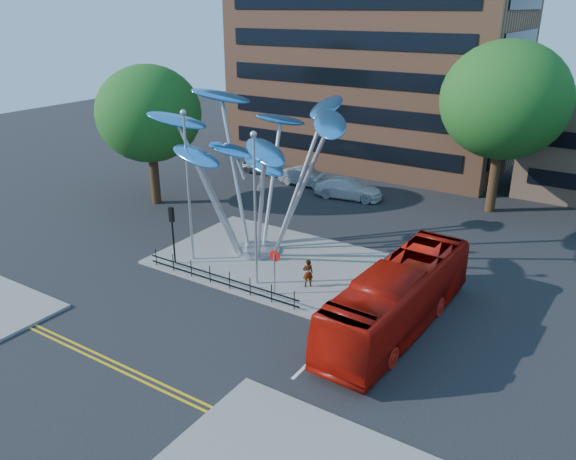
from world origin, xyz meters
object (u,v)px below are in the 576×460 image
Objects in this scene: street_lamp_left at (187,174)px; street_lamp_right at (255,196)px; leaf_sculpture at (256,142)px; parked_car_mid at (306,177)px; pedestrian at (308,273)px; parked_car_left at (262,166)px; tree_right at (505,101)px; tree_left at (149,114)px; red_bus at (398,298)px; traffic_light_island at (172,224)px; no_entry_sign_island at (275,265)px; parked_car_right at (348,188)px.

street_lamp_right is (5.00, -0.50, -0.26)m from street_lamp_left.
leaf_sculpture is 15.39m from parked_car_mid.
pedestrian reaches higher than parked_car_left.
tree_right is 1.46× the size of street_lamp_right.
tree_left is 0.90× the size of red_bus.
tree_right is 20.64m from street_lamp_right.
street_lamp_right is 22.29m from parked_car_left.
tree_right is at bearing 56.69° from leaf_sculpture.
parked_car_mid is at bearing 108.98° from leaf_sculpture.
traffic_light_island is 17.71m from parked_car_mid.
no_entry_sign_island is 0.21× the size of red_bus.
street_lamp_right is at bearing -159.00° from parked_car_mid.
traffic_light_island is at bearing -176.39° from parked_car_mid.
no_entry_sign_island reaches higher than pedestrian.
street_lamp_left is 8.74m from pedestrian.
tree_right is 3.21× the size of parked_car_left.
parked_car_mid is (-9.66, 15.86, -0.18)m from pedestrian.
pedestrian is 0.29× the size of parked_car_right.
tree_left reaches higher than parked_car_left.
pedestrian is (2.50, 1.18, -4.16)m from street_lamp_right.
parked_car_right is (-5.16, 14.86, -0.16)m from pedestrian.
tree_right reaches higher than no_entry_sign_island.
street_lamp_left is at bearing -34.38° from tree_left.
leaf_sculpture is at bearing -123.31° from tree_right.
tree_left reaches higher than parked_car_mid.
tree_left is at bearing 154.23° from street_lamp_right.
tree_left is 18.35m from no_entry_sign_island.
red_bus is at bearing 124.82° from pedestrian.
street_lamp_left is 1.06× the size of street_lamp_right.
no_entry_sign_island is at bearing -155.49° from parked_car_mid.
street_lamp_left is 17.30m from parked_car_mid.
tree_right is 25.09m from tree_left.
parked_car_right is at bearing -163.76° from tree_right.
street_lamp_right reaches higher than parked_car_mid.
street_lamp_left is 0.77× the size of red_bus.
no_entry_sign_island is at bearing -172.45° from red_bus.
tree_left is 6.61× the size of pedestrian.
street_lamp_left is 2.96m from traffic_light_island.
parked_car_left is at bearing 141.26° from red_bus.
tree_right is 0.95× the size of leaf_sculpture.
no_entry_sign_island is (7.00, 0.02, -0.80)m from traffic_light_island.
leaf_sculpture is at bearing 52.60° from street_lamp_left.
parked_car_right is at bearing 99.43° from street_lamp_right.
red_bus is at bearing -18.85° from leaf_sculpture.
no_entry_sign_island is 1.57× the size of pedestrian.
parked_car_mid is 4.61m from parked_car_right.
parked_car_mid is at bearing 134.46° from red_bus.
tree_right reaches higher than pedestrian.
traffic_light_island is 16.88m from parked_car_right.
tree_left is 12.38m from leaf_sculpture.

